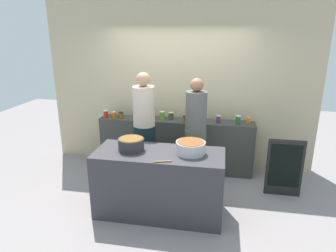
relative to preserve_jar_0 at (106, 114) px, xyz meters
name	(u,v)px	position (x,y,z in m)	size (l,w,h in m)	color
ground	(164,200)	(1.26, -1.04, -0.99)	(12.00, 12.00, 0.00)	gray
storefront_wall	(179,84)	(1.26, 0.41, 0.51)	(4.80, 0.12, 3.00)	#C0B18B
display_shelf	(176,145)	(1.26, 0.06, -0.53)	(2.70, 0.36, 0.93)	#393C36
prep_table	(159,183)	(1.26, -1.34, -0.55)	(1.70, 0.70, 0.89)	#333136
preserve_jar_0	(106,114)	(0.00, 0.00, 0.00)	(0.08, 0.08, 0.13)	#B5220C
preserve_jar_1	(114,114)	(0.14, 0.02, -0.01)	(0.07, 0.07, 0.11)	#D0660A
preserve_jar_2	(121,115)	(0.28, 0.01, -0.01)	(0.08, 0.08, 0.11)	brown
preserve_jar_3	(162,115)	(1.01, 0.08, 0.00)	(0.09, 0.09, 0.14)	olive
preserve_jar_4	(171,116)	(1.17, 0.07, 0.00)	(0.09, 0.09, 0.13)	#3A4630
preserve_jar_5	(185,119)	(1.43, -0.01, -0.02)	(0.08, 0.08, 0.10)	brown
preserve_jar_6	(218,119)	(1.99, 0.01, 0.00)	(0.07, 0.07, 0.13)	#582755
preserve_jar_7	(238,120)	(2.31, 0.02, 0.01)	(0.08, 0.08, 0.15)	#205D25
preserve_jar_8	(248,120)	(2.48, 0.10, -0.01)	(0.07, 0.07, 0.10)	orange
cooking_pot_left	(131,144)	(0.88, -1.32, -0.02)	(0.34, 0.34, 0.17)	#2D2D2D
cooking_pot_center	(191,147)	(1.66, -1.29, -0.02)	(0.38, 0.38, 0.16)	#B7B7BC
wooden_spoon	(162,162)	(1.36, -1.63, -0.09)	(0.02, 0.02, 0.23)	#9E703D
cook_with_tongs	(145,135)	(0.86, -0.57, -0.16)	(0.35, 0.35, 1.82)	black
cook_in_cap	(195,139)	(1.66, -0.51, -0.19)	(0.33, 0.33, 1.75)	#4F5244
chalkboard_sign	(284,168)	(3.00, -0.55, -0.54)	(0.53, 0.05, 0.89)	black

